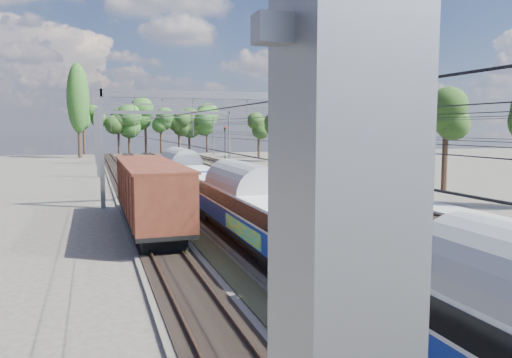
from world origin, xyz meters
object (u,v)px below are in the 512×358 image
object	(u,v)px
emu_train	(246,197)
worker	(198,169)
freight_boxcar	(149,190)
signal_far	(225,139)
signal_near	(297,157)

from	to	relation	value
emu_train	worker	xyz separation A→B (m)	(5.06, 37.17, -1.51)
freight_boxcar	signal_far	bearing A→B (deg)	71.18
emu_train	freight_boxcar	xyz separation A→B (m)	(-4.50, 5.05, -0.04)
worker	signal_near	xyz separation A→B (m)	(2.65, -25.85, 2.90)
emu_train	freight_boxcar	distance (m)	6.76
emu_train	signal_far	xyz separation A→B (m)	(15.84, 64.75, 1.56)
freight_boxcar	signal_near	bearing A→B (deg)	27.19
freight_boxcar	worker	bearing A→B (deg)	73.43
signal_near	freight_boxcar	bearing A→B (deg)	-150.96
worker	signal_near	world-z (taller)	signal_near
emu_train	signal_near	bearing A→B (deg)	55.75
worker	signal_far	xyz separation A→B (m)	(10.79, 27.58, 3.07)
freight_boxcar	signal_near	xyz separation A→B (m)	(12.21, 6.27, 1.43)
emu_train	signal_near	world-z (taller)	signal_near
emu_train	signal_far	world-z (taller)	signal_far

